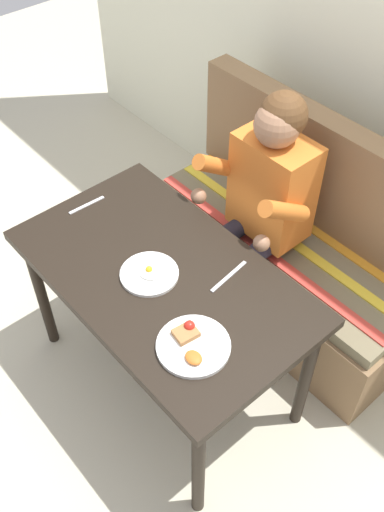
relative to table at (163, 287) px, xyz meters
name	(u,v)px	position (x,y,z in m)	size (l,w,h in m)	color
ground_plane	(168,376)	(0.00, 0.00, -0.65)	(8.00, 8.00, 0.00)	beige
table	(163,287)	(0.00, 0.00, 0.00)	(1.20, 0.70, 0.73)	black
couch	(286,251)	(0.00, 0.76, -0.32)	(1.44, 0.56, 1.00)	brown
person	(261,197)	(-0.05, 0.59, 0.09)	(0.45, 0.61, 1.21)	orange
plate_breakfast	(193,344)	(0.33, -0.13, 0.09)	(0.26, 0.26, 0.05)	white
plate_eggs	(149,274)	(-0.02, -0.04, 0.09)	(0.22, 0.22, 0.04)	white
fork	(86,205)	(-0.51, 0.00, 0.08)	(0.01, 0.17, 0.01)	silver
knife	(229,276)	(0.18, 0.18, 0.08)	(0.01, 0.20, 0.01)	silver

